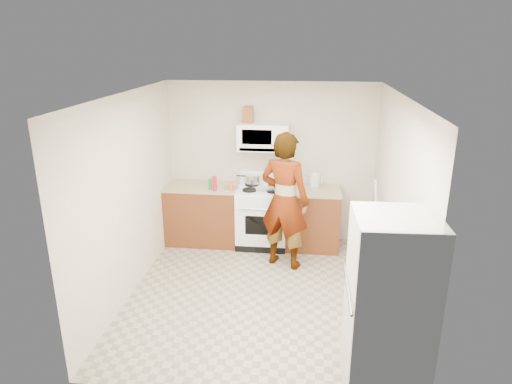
# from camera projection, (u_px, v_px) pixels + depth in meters

# --- Properties ---
(floor) EXTENTS (3.60, 3.60, 0.00)m
(floor) POSITION_uv_depth(u_px,v_px,m) (258.00, 293.00, 5.83)
(floor) COLOR gray
(floor) RESTS_ON ground
(back_wall) EXTENTS (3.20, 0.02, 2.50)m
(back_wall) POSITION_uv_depth(u_px,v_px,m) (271.00, 163.00, 7.12)
(back_wall) COLOR beige
(back_wall) RESTS_ON floor
(right_wall) EXTENTS (0.02, 3.60, 2.50)m
(right_wall) POSITION_uv_depth(u_px,v_px,m) (395.00, 206.00, 5.27)
(right_wall) COLOR beige
(right_wall) RESTS_ON floor
(cabinet_left) EXTENTS (1.12, 0.62, 0.90)m
(cabinet_left) POSITION_uv_depth(u_px,v_px,m) (203.00, 215.00, 7.21)
(cabinet_left) COLOR brown
(cabinet_left) RESTS_ON floor
(counter_left) EXTENTS (1.14, 0.64, 0.03)m
(counter_left) POSITION_uv_depth(u_px,v_px,m) (202.00, 187.00, 7.06)
(counter_left) COLOR tan
(counter_left) RESTS_ON cabinet_left
(cabinet_right) EXTENTS (0.80, 0.62, 0.90)m
(cabinet_right) POSITION_uv_depth(u_px,v_px,m) (313.00, 219.00, 7.02)
(cabinet_right) COLOR brown
(cabinet_right) RESTS_ON floor
(counter_right) EXTENTS (0.82, 0.64, 0.03)m
(counter_right) POSITION_uv_depth(u_px,v_px,m) (314.00, 191.00, 6.87)
(counter_right) COLOR tan
(counter_right) RESTS_ON cabinet_right
(gas_range) EXTENTS (0.76, 0.65, 1.13)m
(gas_range) POSITION_uv_depth(u_px,v_px,m) (262.00, 215.00, 7.09)
(gas_range) COLOR white
(gas_range) RESTS_ON floor
(microwave) EXTENTS (0.76, 0.38, 0.40)m
(microwave) POSITION_uv_depth(u_px,v_px,m) (263.00, 137.00, 6.82)
(microwave) COLOR white
(microwave) RESTS_ON back_wall
(person) EXTENTS (0.83, 0.69, 1.94)m
(person) POSITION_uv_depth(u_px,v_px,m) (285.00, 201.00, 6.29)
(person) COLOR tan
(person) RESTS_ON floor
(fridge) EXTENTS (0.72, 0.72, 1.70)m
(fridge) POSITION_uv_depth(u_px,v_px,m) (389.00, 306.00, 4.02)
(fridge) COLOR silver
(fridge) RESTS_ON floor
(kettle) EXTENTS (0.17, 0.17, 0.19)m
(kettle) POSITION_uv_depth(u_px,v_px,m) (315.00, 180.00, 7.01)
(kettle) COLOR silver
(kettle) RESTS_ON counter_right
(jug) EXTENTS (0.15, 0.15, 0.24)m
(jug) POSITION_uv_depth(u_px,v_px,m) (248.00, 115.00, 6.79)
(jug) COLOR brown
(jug) RESTS_ON microwave
(saucepan) EXTENTS (0.24, 0.24, 0.13)m
(saucepan) POSITION_uv_depth(u_px,v_px,m) (253.00, 179.00, 7.10)
(saucepan) COLOR silver
(saucepan) RESTS_ON gas_range
(tray) EXTENTS (0.27, 0.19, 0.05)m
(tray) POSITION_uv_depth(u_px,v_px,m) (266.00, 189.00, 6.82)
(tray) COLOR silver
(tray) RESTS_ON gas_range
(bottle_spray) EXTENTS (0.08, 0.08, 0.22)m
(bottle_spray) POSITION_uv_depth(u_px,v_px,m) (215.00, 183.00, 6.79)
(bottle_spray) COLOR #BA0E2D
(bottle_spray) RESTS_ON counter_left
(bottle_hot_sauce) EXTENTS (0.05, 0.05, 0.15)m
(bottle_hot_sauce) POSITION_uv_depth(u_px,v_px,m) (231.00, 186.00, 6.78)
(bottle_hot_sauce) COLOR #E15419
(bottle_hot_sauce) RESTS_ON counter_left
(bottle_green_cap) EXTENTS (0.07, 0.07, 0.17)m
(bottle_green_cap) POSITION_uv_depth(u_px,v_px,m) (210.00, 184.00, 6.84)
(bottle_green_cap) COLOR #188729
(bottle_green_cap) RESTS_ON counter_left
(pot_lid) EXTENTS (0.30, 0.30, 0.01)m
(pot_lid) POSITION_uv_depth(u_px,v_px,m) (231.00, 187.00, 6.95)
(pot_lid) COLOR white
(pot_lid) RESTS_ON counter_left
(broom) EXTENTS (0.21, 0.23, 1.32)m
(broom) POSITION_uv_depth(u_px,v_px,m) (377.00, 224.00, 6.26)
(broom) COLOR white
(broom) RESTS_ON floor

